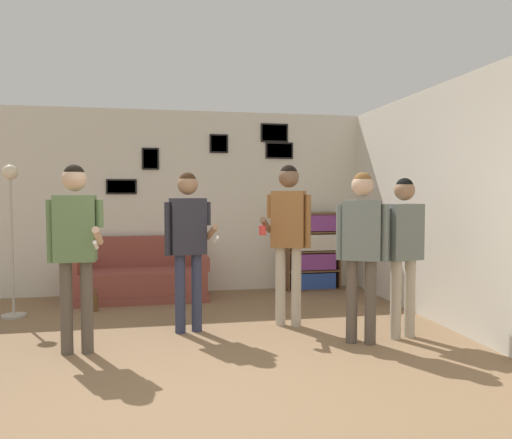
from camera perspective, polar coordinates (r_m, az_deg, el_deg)
ground_plane at (r=3.77m, az=-4.42°, el=-20.07°), size 20.00×20.00×0.00m
wall_back at (r=7.53m, az=-7.98°, el=2.06°), size 7.79×0.08×2.70m
wall_right at (r=6.30m, az=18.71°, el=1.69°), size 0.06×6.44×2.70m
couch at (r=7.20m, az=-12.91°, el=-6.59°), size 1.83×0.80×0.86m
bookshelf at (r=7.70m, az=6.45°, el=-3.64°), size 0.83×0.30×1.18m
floor_lamp at (r=6.57m, az=-26.17°, el=-0.05°), size 0.28×0.28×1.82m
person_player_foreground_left at (r=4.84m, az=-19.96°, el=-1.92°), size 0.50×0.47×1.74m
person_player_foreground_center at (r=5.31m, az=-7.77°, el=-1.67°), size 0.55×0.44×1.70m
person_watcher_holding_cup at (r=5.53m, az=3.72°, el=-0.75°), size 0.59×0.37×1.79m
person_spectator_near_bookshelf at (r=4.97m, az=12.00°, el=-2.18°), size 0.45×0.34×1.68m
person_spectator_far_right at (r=5.27m, az=16.53°, el=-2.34°), size 0.49×0.27×1.63m
bottle_on_floor at (r=6.64m, az=-17.87°, el=-8.98°), size 0.06×0.06×0.29m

